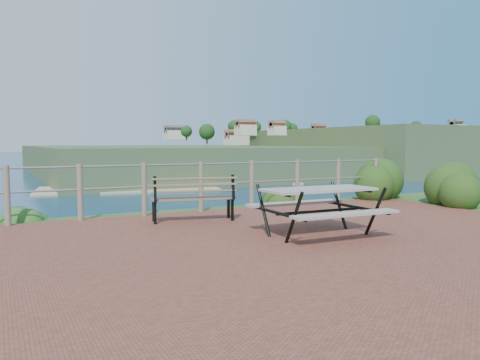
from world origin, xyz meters
name	(u,v)px	position (x,y,z in m)	size (l,w,h in m)	color
ground	(297,245)	(0.00, 0.00, 0.00)	(10.00, 7.00, 0.12)	brown
ocean	(6,147)	(0.00, 200.00, 0.00)	(1200.00, 1200.00, 0.00)	navy
safety_railing	(201,184)	(0.00, 3.35, 0.57)	(9.40, 0.10, 1.00)	#6B5B4C
distant_bay	(347,148)	(173.07, 202.61, -1.52)	(290.00, 232.36, 24.00)	#3C5329
picnic_table	(319,206)	(0.60, 0.32, 0.45)	(1.69, 1.44, 0.70)	gray
park_bench	(193,191)	(-0.56, 2.38, 0.54)	(1.50, 0.66, 0.82)	brown
shrub_right_front	(451,205)	(5.39, 1.82, 0.00)	(1.32, 1.32, 1.87)	#204114
shrub_right_edge	(375,197)	(4.94, 3.71, 0.00)	(1.23, 1.23, 1.75)	#204114
shrub_lip_west	(27,220)	(-3.13, 4.03, 0.00)	(0.68, 0.68, 0.39)	#275821
shrub_lip_east	(288,203)	(2.33, 3.74, 0.00)	(0.79, 0.79, 0.53)	#204114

